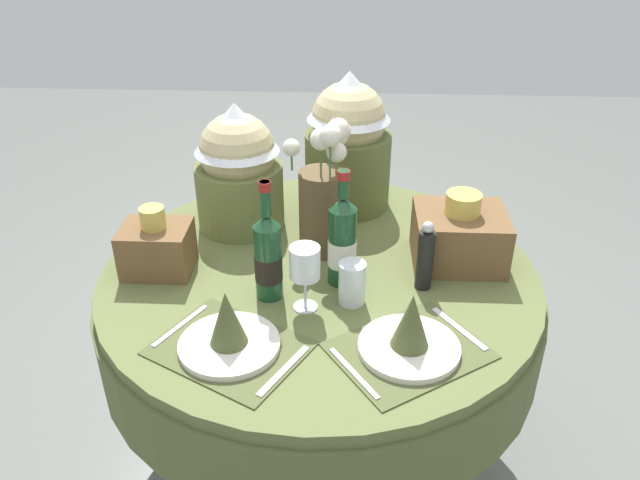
# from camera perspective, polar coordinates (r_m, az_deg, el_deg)

# --- Properties ---
(ground) EXTENTS (8.00, 8.00, 0.00)m
(ground) POSITION_cam_1_polar(r_m,az_deg,el_deg) (2.27, -0.04, -18.16)
(ground) COLOR slate
(dining_table) EXTENTS (1.26, 1.26, 0.72)m
(dining_table) POSITION_cam_1_polar(r_m,az_deg,el_deg) (1.88, -0.05, -6.52)
(dining_table) COLOR #5B6638
(dining_table) RESTS_ON ground
(place_setting_left) EXTENTS (0.42, 0.39, 0.16)m
(place_setting_left) POSITION_cam_1_polar(r_m,az_deg,el_deg) (1.51, -8.21, -8.24)
(place_setting_left) COLOR #4E562F
(place_setting_left) RESTS_ON dining_table
(place_setting_right) EXTENTS (0.43, 0.40, 0.16)m
(place_setting_right) POSITION_cam_1_polar(r_m,az_deg,el_deg) (1.50, 8.08, -8.47)
(place_setting_right) COLOR #4E562F
(place_setting_right) RESTS_ON dining_table
(flower_vase) EXTENTS (0.19, 0.21, 0.41)m
(flower_vase) POSITION_cam_1_polar(r_m,az_deg,el_deg) (1.81, 0.31, 4.09)
(flower_vase) COLOR brown
(flower_vase) RESTS_ON dining_table
(wine_bottle_left) EXTENTS (0.07, 0.07, 0.33)m
(wine_bottle_left) POSITION_cam_1_polar(r_m,az_deg,el_deg) (1.63, -4.68, -1.44)
(wine_bottle_left) COLOR #194223
(wine_bottle_left) RESTS_ON dining_table
(wine_bottle_centre) EXTENTS (0.08, 0.08, 0.33)m
(wine_bottle_centre) POSITION_cam_1_polar(r_m,az_deg,el_deg) (1.68, 2.01, -0.08)
(wine_bottle_centre) COLOR #194223
(wine_bottle_centre) RESTS_ON dining_table
(wine_glass_left) EXTENTS (0.08, 0.08, 0.18)m
(wine_glass_left) POSITION_cam_1_polar(r_m,az_deg,el_deg) (1.58, -1.36, -2.18)
(wine_glass_left) COLOR silver
(wine_glass_left) RESTS_ON dining_table
(tumbler_near_right) EXTENTS (0.07, 0.07, 0.12)m
(tumbler_near_right) POSITION_cam_1_polar(r_m,az_deg,el_deg) (1.64, 2.89, -3.87)
(tumbler_near_right) COLOR silver
(tumbler_near_right) RESTS_ON dining_table
(pepper_mill) EXTENTS (0.04, 0.04, 0.20)m
(pepper_mill) POSITION_cam_1_polar(r_m,az_deg,el_deg) (1.70, 9.42, -1.57)
(pepper_mill) COLOR black
(pepper_mill) RESTS_ON dining_table
(gift_tub_back_left) EXTENTS (0.27, 0.27, 0.40)m
(gift_tub_back_left) POSITION_cam_1_polar(r_m,az_deg,el_deg) (1.96, -7.36, 6.86)
(gift_tub_back_left) COLOR olive
(gift_tub_back_left) RESTS_ON dining_table
(gift_tub_back_centre) EXTENTS (0.28, 0.28, 0.45)m
(gift_tub_back_centre) POSITION_cam_1_polar(r_m,az_deg,el_deg) (2.06, 2.55, 9.24)
(gift_tub_back_centre) COLOR #566033
(gift_tub_back_centre) RESTS_ON dining_table
(woven_basket_side_left) EXTENTS (0.19, 0.15, 0.20)m
(woven_basket_side_left) POSITION_cam_1_polar(r_m,az_deg,el_deg) (1.82, -14.41, -0.59)
(woven_basket_side_left) COLOR brown
(woven_basket_side_left) RESTS_ON dining_table
(woven_basket_side_right) EXTENTS (0.26, 0.22, 0.21)m
(woven_basket_side_right) POSITION_cam_1_polar(r_m,az_deg,el_deg) (1.84, 12.38, 0.42)
(woven_basket_side_right) COLOR brown
(woven_basket_side_right) RESTS_ON dining_table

